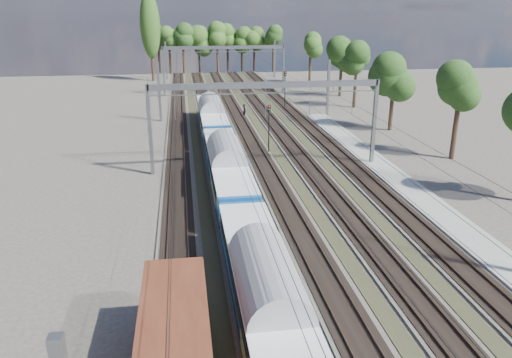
{
  "coord_description": "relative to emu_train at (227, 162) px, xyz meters",
  "views": [
    {
      "loc": [
        -8.17,
        -18.71,
        16.02
      ],
      "look_at": [
        -2.6,
        18.99,
        2.8
      ],
      "focal_mm": 35.0,
      "sensor_mm": 36.0,
      "label": 1
    }
  ],
  "objects": [
    {
      "name": "poplar",
      "position": [
        -10.0,
        73.87,
        9.15
      ],
      "size": [
        4.4,
        4.4,
        19.04
      ],
      "color": "black",
      "rests_on": "ground"
    },
    {
      "name": "signal_near",
      "position": [
        5.87,
        11.78,
        0.79
      ],
      "size": [
        0.34,
        0.31,
        5.58
      ],
      "rotation": [
        0.0,
        0.0,
        -0.01
      ],
      "color": "black",
      "rests_on": "ground"
    },
    {
      "name": "tree_belt",
      "position": [
        13.05,
        65.22,
        5.87
      ],
      "size": [
        39.77,
        100.46,
        12.2
      ],
      "color": "black",
      "rests_on": "ground"
    },
    {
      "name": "worker",
      "position": [
        5.6,
        32.07,
        -1.77
      ],
      "size": [
        0.59,
        0.79,
        1.95
      ],
      "primitive_type": "imported",
      "rotation": [
        0.0,
        0.0,
        1.77
      ],
      "color": "black",
      "rests_on": "ground"
    },
    {
      "name": "signal_far",
      "position": [
        12.85,
        36.83,
        1.17
      ],
      "size": [
        0.39,
        0.36,
        6.18
      ],
      "rotation": [
        0.0,
        0.0,
        0.07
      ],
      "color": "black",
      "rests_on": "ground"
    },
    {
      "name": "catenary",
      "position": [
        4.83,
        28.56,
        3.66
      ],
      "size": [
        25.65,
        130.0,
        9.0
      ],
      "color": "slate",
      "rests_on": "ground"
    },
    {
      "name": "emu_train",
      "position": [
        0.0,
        0.0,
        0.0
      ],
      "size": [
        3.18,
        67.28,
        4.66
      ],
      "color": "black",
      "rests_on": "ground"
    },
    {
      "name": "platform",
      "position": [
        16.5,
        -4.13,
        -2.59
      ],
      "size": [
        3.0,
        70.0,
        0.3
      ],
      "primitive_type": "cube",
      "color": "gray",
      "rests_on": "ground"
    },
    {
      "name": "track_bed",
      "position": [
        4.5,
        20.87,
        -2.64
      ],
      "size": [
        21.0,
        130.0,
        0.34
      ],
      "color": "#47423A",
      "rests_on": "ground"
    }
  ]
}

